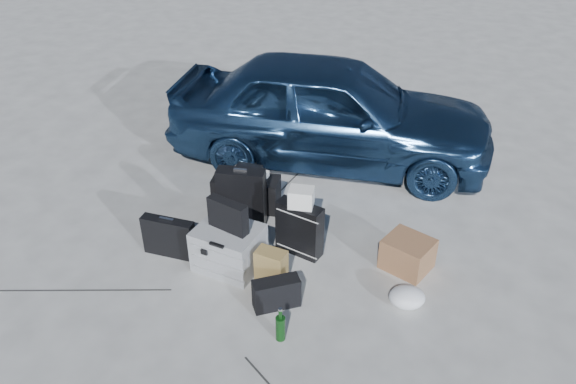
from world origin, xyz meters
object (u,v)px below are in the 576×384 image
object	(u,v)px
car	(331,110)
duffel_bag	(246,192)
suitcase_right	(299,229)
cardboard_box	(408,254)
briefcase	(169,237)
green_bottle	(280,325)
suitcase_left	(242,197)
pelican_case	(229,248)

from	to	relation	value
car	duffel_bag	world-z (taller)	car
suitcase_right	cardboard_box	world-z (taller)	suitcase_right
duffel_bag	car	bearing A→B (deg)	58.63
briefcase	suitcase_right	world-z (taller)	suitcase_right
green_bottle	briefcase	bearing A→B (deg)	152.31
suitcase_left	suitcase_right	world-z (taller)	suitcase_left
pelican_case	briefcase	world-z (taller)	pelican_case
pelican_case	suitcase_right	xyz separation A→B (m)	(0.56, 0.40, 0.06)
briefcase	suitcase_right	distance (m)	1.24
suitcase_right	green_bottle	distance (m)	1.14
briefcase	green_bottle	size ratio (longest dim) A/B	1.65
car	cardboard_box	xyz separation A→B (m)	(1.20, -1.82, -0.49)
suitcase_right	green_bottle	bearing A→B (deg)	-66.00
suitcase_left	cardboard_box	xyz separation A→B (m)	(1.71, -0.20, -0.16)
pelican_case	suitcase_left	distance (m)	0.70
pelican_case	briefcase	distance (m)	0.61
cardboard_box	green_bottle	distance (m)	1.46
duffel_bag	cardboard_box	size ratio (longest dim) A/B	1.71
green_bottle	cardboard_box	bearing A→B (deg)	54.90
suitcase_left	green_bottle	size ratio (longest dim) A/B	2.01
pelican_case	green_bottle	size ratio (longest dim) A/B	1.83
car	pelican_case	xyz separation A→B (m)	(-0.38, -2.30, -0.44)
suitcase_left	green_bottle	distance (m)	1.65
car	green_bottle	size ratio (longest dim) A/B	12.21
briefcase	suitcase_right	size ratio (longest dim) A/B	0.96
suitcase_right	duffel_bag	xyz separation A→B (m)	(-0.77, 0.58, -0.09)
suitcase_right	pelican_case	bearing A→B (deg)	-129.43
green_bottle	suitcase_right	bearing A→B (deg)	99.07
green_bottle	pelican_case	bearing A→B (deg)	135.70
car	green_bottle	distance (m)	3.08
car	pelican_case	size ratio (longest dim) A/B	6.66
pelican_case	car	bearing A→B (deg)	89.52
suitcase_right	suitcase_left	bearing A→B (deg)	173.19
briefcase	green_bottle	xyz separation A→B (m)	(1.34, -0.71, -0.04)
cardboard_box	suitcase_left	bearing A→B (deg)	173.32
cardboard_box	briefcase	bearing A→B (deg)	-167.35
car	suitcase_right	size ratio (longest dim) A/B	7.11
suitcase_left	green_bottle	world-z (taller)	suitcase_left
suitcase_left	pelican_case	bearing A→B (deg)	-87.40
suitcase_right	duffel_bag	distance (m)	0.97
pelican_case	duffel_bag	world-z (taller)	pelican_case
car	briefcase	distance (m)	2.55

